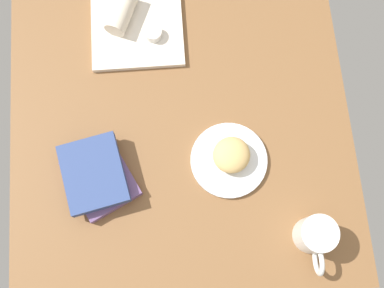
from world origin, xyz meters
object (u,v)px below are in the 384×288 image
Objects in this scene: sauce_cup at (153,33)px; breakfast_wrap at (122,12)px; square_plate at (137,27)px; coffee_mug at (315,236)px; round_plate at (228,160)px; scone_pastry at (231,155)px; book_stack at (97,176)px.

breakfast_wrap is (-6.32, -8.02, 1.57)cm from sauce_cup.
coffee_mug is (61.25, 39.65, 4.30)cm from square_plate.
square_plate is 5.34× the size of sauce_cup.
square_plate is 2.04× the size of breakfast_wrap.
square_plate is 73.10cm from coffee_mug.
sauce_cup is at bearing 51.77° from square_plate.
round_plate is 40.35cm from sauce_cup.
round_plate is 3.36cm from scone_pastry.
coffee_mug is at bearing 39.14° from scone_pastry.
round_plate is at bearing 24.85° from sauce_cup.
square_plate is at bearing 163.56° from book_stack.
coffee_mug is at bearing 69.38° from book_stack.
scone_pastry is 0.78× the size of breakfast_wrap.
sauce_cup is (-36.56, -16.94, 2.19)cm from round_plate.
coffee_mug reaches higher than breakfast_wrap.
scone_pastry is at bearing -140.86° from coffee_mug.
sauce_cup is (-35.94, -17.45, -1.08)cm from scone_pastry.
breakfast_wrap is at bearing -149.80° from round_plate.
sauce_cup is 0.33× the size of coffee_mug.
square_plate is at bearing -150.95° from scone_pastry.
round_plate is 28.31cm from coffee_mug.
book_stack is 1.56× the size of coffee_mug.
sauce_cup is 41.72cm from book_stack.
breakfast_wrap is 45.39cm from book_stack.
breakfast_wrap reaches higher than book_stack.
sauce_cup is at bearing 164.88° from breakfast_wrap.
round_plate is 33.82cm from book_stack.
scone_pastry reaches higher than round_plate.
book_stack is (38.20, -16.76, 0.13)cm from sauce_cup.
sauce_cup is 0.21× the size of book_stack.
coffee_mug is at bearing 147.11° from breakfast_wrap.
coffee_mug reaches higher than scone_pastry.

